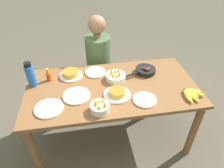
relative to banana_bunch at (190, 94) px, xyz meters
name	(u,v)px	position (x,y,z in m)	size (l,w,h in m)	color
ground_plane	(112,135)	(-0.69, 0.25, -0.76)	(14.00, 14.00, 0.00)	#565142
dining_table	(112,94)	(-0.69, 0.25, -0.12)	(1.65, 0.84, 0.74)	brown
banana_bunch	(190,94)	(0.00, 0.00, 0.00)	(0.20, 0.20, 0.04)	yellow
skillet	(145,70)	(-0.30, 0.43, 0.01)	(0.36, 0.21, 0.08)	black
frittata_plate_center	(71,74)	(-1.08, 0.49, 0.01)	(0.24, 0.24, 0.06)	silver
frittata_plate_side	(117,93)	(-0.66, 0.11, 0.00)	(0.25, 0.25, 0.06)	silver
empty_plate_near_front	(95,72)	(-0.82, 0.51, -0.01)	(0.22, 0.22, 0.02)	silver
empty_plate_far_left	(49,108)	(-1.26, 0.04, -0.01)	(0.24, 0.24, 0.02)	silver
empty_plate_far_right	(77,96)	(-1.03, 0.16, -0.01)	(0.25, 0.25, 0.02)	silver
empty_plate_mid_edge	(145,100)	(-0.43, 0.00, -0.01)	(0.21, 0.21, 0.02)	silver
fruit_bowl_mango	(116,77)	(-0.63, 0.36, 0.02)	(0.20, 0.20, 0.11)	silver
fruit_bowl_citrus	(100,107)	(-0.84, -0.06, 0.02)	(0.16, 0.16, 0.12)	silver
water_bottle	(30,75)	(-1.44, 0.40, 0.10)	(0.08, 0.08, 0.26)	blue
hot_sauce_bottle	(48,75)	(-1.29, 0.46, 0.04)	(0.05, 0.05, 0.14)	#C64C0F
person_figure	(99,70)	(-0.75, 0.90, -0.24)	(0.33, 0.33, 1.22)	black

